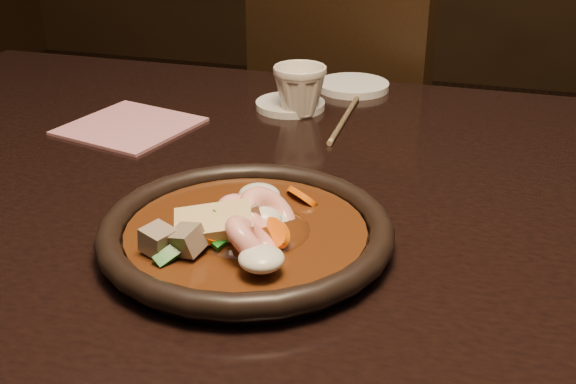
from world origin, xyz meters
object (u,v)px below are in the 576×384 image
(chair, at_px, (363,153))
(tea_cup, at_px, (300,89))
(plate, at_px, (246,233))
(table, at_px, (347,245))

(chair, height_order, tea_cup, chair)
(chair, distance_m, tea_cup, 0.53)
(plate, bearing_deg, tea_cup, 97.90)
(table, height_order, plate, plate)
(chair, distance_m, plate, 0.89)
(tea_cup, bearing_deg, plate, -82.10)
(table, bearing_deg, plate, -114.32)
(table, xyz_separation_m, chair, (-0.11, 0.69, -0.16))
(table, bearing_deg, tea_cup, 118.11)
(table, relative_size, chair, 1.71)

